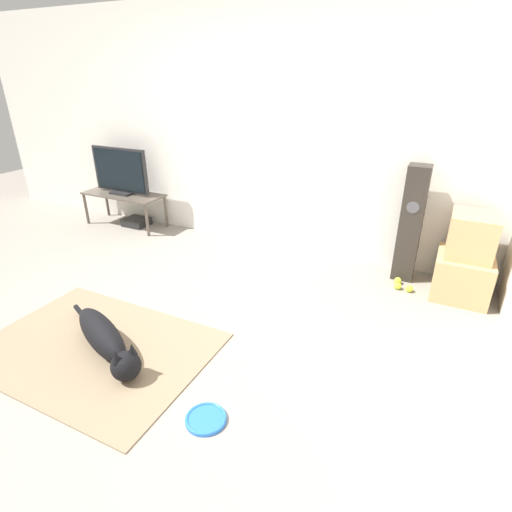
{
  "coord_description": "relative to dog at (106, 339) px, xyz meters",
  "views": [
    {
      "loc": [
        1.97,
        -1.9,
        1.85
      ],
      "look_at": [
        0.65,
        0.81,
        0.45
      ],
      "focal_mm": 28.0,
      "sensor_mm": 36.0,
      "label": 1
    }
  ],
  "objects": [
    {
      "name": "tennis_ball_near_speaker",
      "position": [
        1.73,
        1.89,
        -0.09
      ],
      "size": [
        0.07,
        0.07,
        0.07
      ],
      "color": "#C6E033",
      "rests_on": "ground_plane"
    },
    {
      "name": "tv",
      "position": [
        -1.73,
        2.1,
        0.58
      ],
      "size": [
        0.82,
        0.2,
        0.58
      ],
      "color": "#232326",
      "rests_on": "tv_stand"
    },
    {
      "name": "floor_speaker",
      "position": [
        1.73,
        2.16,
        0.43
      ],
      "size": [
        0.2,
        0.2,
        1.1
      ],
      "color": "#2D2823",
      "rests_on": "ground_plane"
    },
    {
      "name": "tennis_ball_loose_on_carpet",
      "position": [
        1.72,
        1.99,
        -0.09
      ],
      "size": [
        0.07,
        0.07,
        0.07
      ],
      "color": "#C6E033",
      "rests_on": "ground_plane"
    },
    {
      "name": "wall_back",
      "position": [
        -0.0,
        2.39,
        1.15
      ],
      "size": [
        8.0,
        0.06,
        2.55
      ],
      "color": "silver",
      "rests_on": "ground_plane"
    },
    {
      "name": "tennis_ball_by_boxes",
      "position": [
        1.83,
        1.88,
        -0.09
      ],
      "size": [
        0.07,
        0.07,
        0.07
      ],
      "color": "#C6E033",
      "rests_on": "ground_plane"
    },
    {
      "name": "tv_stand",
      "position": [
        -1.73,
        2.1,
        0.25
      ],
      "size": [
        1.07,
        0.42,
        0.43
      ],
      "color": "brown",
      "rests_on": "ground_plane"
    },
    {
      "name": "area_rug",
      "position": [
        -0.13,
        0.0,
        -0.12
      ],
      "size": [
        1.67,
        1.18,
        0.01
      ],
      "color": "#847056",
      "rests_on": "ground_plane"
    },
    {
      "name": "cardboard_box_lower",
      "position": [
        2.24,
        2.03,
        0.07
      ],
      "size": [
        0.46,
        0.51,
        0.39
      ],
      "color": "tan",
      "rests_on": "ground_plane"
    },
    {
      "name": "ground_plane",
      "position": [
        -0.0,
        0.29,
        -0.13
      ],
      "size": [
        12.0,
        12.0,
        0.0
      ],
      "primitive_type": "plane",
      "color": "gray"
    },
    {
      "name": "cardboard_box_upper",
      "position": [
        2.24,
        2.04,
        0.45
      ],
      "size": [
        0.37,
        0.4,
        0.38
      ],
      "color": "tan",
      "rests_on": "cardboard_box_lower"
    },
    {
      "name": "dog",
      "position": [
        0.0,
        0.0,
        0.0
      ],
      "size": [
        1.05,
        0.54,
        0.26
      ],
      "color": "black",
      "rests_on": "area_rug"
    },
    {
      "name": "game_console",
      "position": [
        -1.61,
        2.14,
        -0.08
      ],
      "size": [
        0.31,
        0.26,
        0.1
      ],
      "color": "black",
      "rests_on": "ground_plane"
    },
    {
      "name": "frisbee",
      "position": [
        0.96,
        -0.2,
        -0.11
      ],
      "size": [
        0.24,
        0.24,
        0.03
      ],
      "color": "blue",
      "rests_on": "ground_plane"
    }
  ]
}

